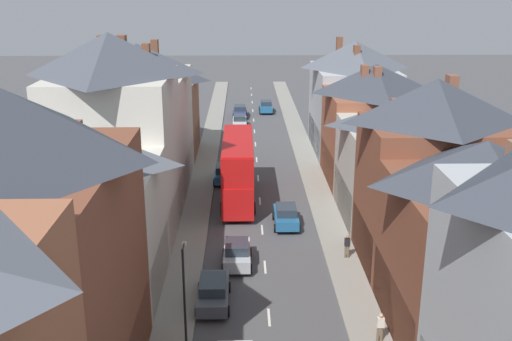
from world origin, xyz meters
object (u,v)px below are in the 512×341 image
car_parked_left_a (240,121)px  car_mid_black (237,253)px  double_decker_bus_lead (238,169)px  car_near_blue (239,144)px  pedestrian_mid_left (347,245)px  car_parked_left_b (240,111)px  street_lamp (184,290)px  car_parked_right_b (266,107)px  car_mid_white (213,291)px  car_far_grey (224,173)px  car_parked_right_a (286,216)px  pedestrian_near_right (380,326)px

car_parked_left_a → car_mid_black: size_ratio=1.09×
double_decker_bus_lead → car_near_blue: bearing=90.0°
pedestrian_mid_left → double_decker_bus_lead: bearing=123.0°
car_parked_left_b → street_lamp: 52.77m
car_parked_right_b → car_parked_left_b: bearing=-142.2°
car_parked_right_b → car_parked_left_a: bearing=-112.4°
car_parked_left_a → double_decker_bus_lead: bearing=-90.0°
car_near_blue → car_parked_left_b: (0.00, 16.99, -0.03)m
car_near_blue → car_mid_white: bearing=-92.4°
double_decker_bus_lead → car_mid_white: double_decker_bus_lead is taller
car_far_grey → car_parked_right_a: bearing=-64.6°
car_near_blue → pedestrian_mid_left: size_ratio=2.43×
car_parked_left_a → car_mid_black: (-0.00, -37.65, 0.03)m
double_decker_bus_lead → pedestrian_mid_left: 13.39m
car_mid_white → street_lamp: 4.99m
street_lamp → car_near_blue: bearing=86.1°
car_parked_left_a → car_parked_left_b: size_ratio=0.99×
car_mid_black → car_parked_left_b: size_ratio=0.91×
car_mid_black → car_parked_left_a: bearing=90.0°
car_parked_right_a → pedestrian_mid_left: pedestrian_mid_left is taller
car_parked_left_a → car_parked_right_a: car_parked_right_a is taller
car_parked_left_b → car_far_grey: size_ratio=1.08×
car_near_blue → pedestrian_near_right: bearing=-78.4°
car_parked_left_a → car_parked_right_a: size_ratio=1.09×
car_mid_black → car_parked_right_b: bearing=85.6°
car_near_blue → car_parked_left_a: size_ratio=0.93×
car_parked_right_a → car_mid_white: 12.27m
car_far_grey → pedestrian_mid_left: 18.14m
double_decker_bus_lead → car_parked_left_b: (0.01, 31.78, -2.00)m
double_decker_bus_lead → car_mid_black: 11.96m
car_parked_left_a → pedestrian_mid_left: size_ratio=2.61×
double_decker_bus_lead → car_parked_left_a: size_ratio=2.57×
car_parked_right_a → car_mid_black: bearing=-119.4°
car_parked_right_b → car_parked_right_a: bearing=-90.0°
car_mid_black → car_mid_white: size_ratio=0.89×
car_near_blue → car_parked_left_b: car_near_blue is taller
pedestrian_mid_left → pedestrian_near_right: bearing=-89.6°
car_parked_right_a → car_parked_left_b: car_parked_right_a is taller
car_mid_black → car_mid_white: 5.04m
car_parked_left_a → pedestrian_near_right: 47.15m
car_mid_black → car_far_grey: 16.73m
car_mid_white → car_parked_right_b: car_parked_right_b is taller
car_parked_left_a → car_far_grey: size_ratio=1.07×
double_decker_bus_lead → car_parked_right_a: size_ratio=2.81×
car_parked_right_a → car_mid_white: bearing=-113.5°
car_parked_right_a → car_mid_black: size_ratio=1.00×
car_parked_left_a → street_lamp: size_ratio=0.76×
car_far_grey → pedestrian_near_right: (8.58, -25.62, 0.21)m
car_mid_white → pedestrian_mid_left: pedestrian_mid_left is taller
car_near_blue → car_mid_black: 26.58m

